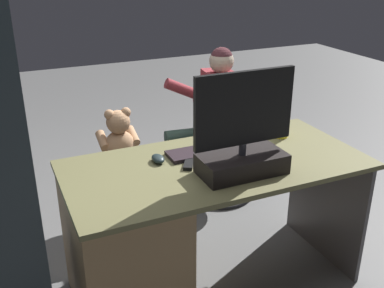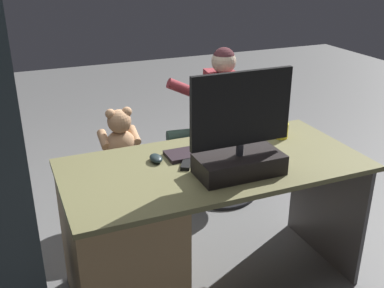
# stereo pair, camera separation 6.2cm
# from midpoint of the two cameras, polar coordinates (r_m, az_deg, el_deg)

# --- Properties ---
(ground_plane) EXTENTS (10.00, 10.00, 0.00)m
(ground_plane) POSITION_cam_midpoint_polar(r_m,az_deg,el_deg) (3.02, -0.57, -11.83)
(ground_plane) COLOR #606160
(desk) EXTENTS (1.51, 0.73, 0.75)m
(desk) POSITION_cam_midpoint_polar(r_m,az_deg,el_deg) (2.34, -5.67, -11.69)
(desk) COLOR brown
(desk) RESTS_ON ground_plane
(monitor) EXTENTS (0.49, 0.21, 0.49)m
(monitor) POSITION_cam_midpoint_polar(r_m,az_deg,el_deg) (2.13, 6.80, -0.10)
(monitor) COLOR black
(monitor) RESTS_ON desk
(keyboard) EXTENTS (0.42, 0.14, 0.02)m
(keyboard) POSITION_cam_midpoint_polar(r_m,az_deg,el_deg) (2.39, 2.39, -0.86)
(keyboard) COLOR black
(keyboard) RESTS_ON desk
(computer_mouse) EXTENTS (0.06, 0.10, 0.04)m
(computer_mouse) POSITION_cam_midpoint_polar(r_m,az_deg,el_deg) (2.29, -3.73, -1.79)
(computer_mouse) COLOR #202C2D
(computer_mouse) RESTS_ON desk
(cup) EXTENTS (0.08, 0.08, 0.09)m
(cup) POSITION_cam_midpoint_polar(r_m,az_deg,el_deg) (2.62, 11.69, 1.64)
(cup) COLOR yellow
(cup) RESTS_ON desk
(tv_remote) EXTENTS (0.11, 0.15, 0.02)m
(tv_remote) POSITION_cam_midpoint_polar(r_m,az_deg,el_deg) (2.26, 0.14, -2.33)
(tv_remote) COLOR black
(tv_remote) RESTS_ON desk
(notebook_binder) EXTENTS (0.28, 0.34, 0.02)m
(notebook_binder) POSITION_cam_midpoint_polar(r_m,az_deg,el_deg) (2.33, 6.28, -1.64)
(notebook_binder) COLOR beige
(notebook_binder) RESTS_ON desk
(office_chair_teddy) EXTENTS (0.51, 0.51, 0.46)m
(office_chair_teddy) POSITION_cam_midpoint_polar(r_m,az_deg,el_deg) (3.10, -7.95, -5.05)
(office_chair_teddy) COLOR black
(office_chair_teddy) RESTS_ON ground_plane
(teddy_bear) EXTENTS (0.26, 0.26, 0.36)m
(teddy_bear) POSITION_cam_midpoint_polar(r_m,az_deg,el_deg) (2.97, -8.37, 0.82)
(teddy_bear) COLOR tan
(teddy_bear) RESTS_ON office_chair_teddy
(visitor_chair) EXTENTS (0.55, 0.55, 0.46)m
(visitor_chair) POSITION_cam_midpoint_polar(r_m,az_deg,el_deg) (3.43, 4.15, -2.08)
(visitor_chair) COLOR black
(visitor_chair) RESTS_ON ground_plane
(person) EXTENTS (0.56, 0.52, 1.11)m
(person) POSITION_cam_midpoint_polar(r_m,az_deg,el_deg) (3.24, 2.98, 3.66)
(person) COLOR maroon
(person) RESTS_ON ground_plane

